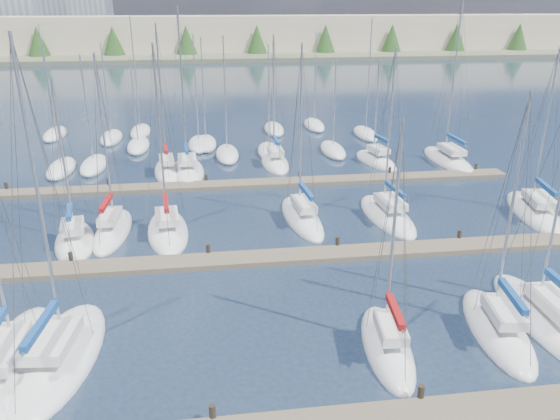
{
  "coord_description": "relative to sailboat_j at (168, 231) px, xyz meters",
  "views": [
    {
      "loc": [
        -3.66,
        -13.22,
        14.78
      ],
      "look_at": [
        0.0,
        14.0,
        4.0
      ],
      "focal_mm": 35.0,
      "sensor_mm": 36.0,
      "label": 1
    }
  ],
  "objects": [
    {
      "name": "ground",
      "position": [
        6.64,
        39.13,
        -0.18
      ],
      "size": [
        400.0,
        400.0,
        0.0
      ],
      "primitive_type": "plane",
      "color": "#233247",
      "rests_on": "ground"
    },
    {
      "name": "dock_mid",
      "position": [
        6.64,
        -4.86,
        -0.03
      ],
      "size": [
        44.0,
        1.93,
        1.1
      ],
      "color": "#6B5E4C",
      "rests_on": "ground"
    },
    {
      "name": "dock_far",
      "position": [
        6.64,
        9.14,
        -0.03
      ],
      "size": [
        44.0,
        1.93,
        1.1
      ],
      "color": "#6B5E4C",
      "rests_on": "ground"
    },
    {
      "name": "sailboat_j",
      "position": [
        0.0,
        0.0,
        0.0
      ],
      "size": [
        3.39,
        7.87,
        12.96
      ],
      "rotation": [
        0.0,
        0.0,
        0.1
      ],
      "color": "white",
      "rests_on": "ground"
    },
    {
      "name": "sailboat_d",
      "position": [
        10.48,
        -14.42,
        0.01
      ],
      "size": [
        2.72,
        6.76,
        11.15
      ],
      "rotation": [
        0.0,
        0.0,
        -0.1
      ],
      "color": "white",
      "rests_on": "ground"
    },
    {
      "name": "sailboat_c",
      "position": [
        -3.94,
        -13.27,
        -0.01
      ],
      "size": [
        4.18,
        9.01,
        14.38
      ],
      "rotation": [
        0.0,
        0.0,
        -0.11
      ],
      "color": "white",
      "rests_on": "ground"
    },
    {
      "name": "sailboat_o",
      "position": [
        1.01,
        13.41,
        0.01
      ],
      "size": [
        3.3,
        8.09,
        14.83
      ],
      "rotation": [
        0.0,
        0.0,
        0.05
      ],
      "color": "white",
      "rests_on": "ground"
    },
    {
      "name": "sailboat_r",
      "position": [
        25.64,
        13.6,
        0.0
      ],
      "size": [
        2.91,
        9.56,
        15.35
      ],
      "rotation": [
        0.0,
        0.0,
        0.01
      ],
      "color": "white",
      "rests_on": "ground"
    },
    {
      "name": "sailboat_b",
      "position": [
        -5.87,
        -13.62,
        -0.01
      ],
      "size": [
        2.97,
        9.51,
        12.97
      ],
      "rotation": [
        0.0,
        0.0,
        -0.0
      ],
      "color": "white",
      "rests_on": "ground"
    },
    {
      "name": "sailboat_n",
      "position": [
        -0.82,
        13.56,
        0.02
      ],
      "size": [
        2.96,
        7.6,
        13.52
      ],
      "rotation": [
        0.0,
        0.0,
        0.1
      ],
      "color": "white",
      "rests_on": "ground"
    },
    {
      "name": "sailboat_l",
      "position": [
        15.4,
        0.7,
        -0.01
      ],
      "size": [
        3.21,
        8.42,
        12.57
      ],
      "rotation": [
        0.0,
        0.0,
        0.06
      ],
      "color": "white",
      "rests_on": "ground"
    },
    {
      "name": "sailboat_k",
      "position": [
        9.29,
        1.12,
        0.01
      ],
      "size": [
        2.92,
        8.49,
        12.76
      ],
      "rotation": [
        0.0,
        0.0,
        0.08
      ],
      "color": "white",
      "rests_on": "ground"
    },
    {
      "name": "sailboat_e",
      "position": [
        16.04,
        -13.82,
        0.0
      ],
      "size": [
        3.42,
        7.64,
        11.96
      ],
      "rotation": [
        0.0,
        0.0,
        -0.15
      ],
      "color": "white",
      "rests_on": "ground"
    },
    {
      "name": "sailboat_h",
      "position": [
        -5.8,
        -0.93,
        -0.0
      ],
      "size": [
        3.52,
        6.79,
        11.22
      ],
      "rotation": [
        0.0,
        0.0,
        0.17
      ],
      "color": "white",
      "rests_on": "ground"
    },
    {
      "name": "sailboat_p",
      "position": [
        9.11,
        15.07,
        0.01
      ],
      "size": [
        2.5,
        7.24,
        12.43
      ],
      "rotation": [
        0.0,
        0.0,
        0.01
      ],
      "color": "white",
      "rests_on": "ground"
    },
    {
      "name": "sailboat_f",
      "position": [
        18.78,
        -13.35,
        -0.0
      ],
      "size": [
        2.86,
        9.34,
        13.18
      ],
      "rotation": [
        0.0,
        0.0,
        -0.03
      ],
      "color": "white",
      "rests_on": "ground"
    },
    {
      "name": "sailboat_q",
      "position": [
        18.74,
        14.35,
        -0.01
      ],
      "size": [
        3.6,
        7.15,
        10.25
      ],
      "rotation": [
        0.0,
        0.0,
        0.18
      ],
      "color": "white",
      "rests_on": "ground"
    },
    {
      "name": "sailboat_m",
      "position": [
        26.21,
        -0.13,
        -0.01
      ],
      "size": [
        4.47,
        9.3,
        12.41
      ],
      "rotation": [
        0.0,
        0.0,
        -0.2
      ],
      "color": "white",
      "rests_on": "ground"
    },
    {
      "name": "sailboat_i",
      "position": [
        -3.64,
        0.5,
        0.01
      ],
      "size": [
        2.51,
        7.53,
        12.38
      ],
      "rotation": [
        0.0,
        0.0,
        -0.06
      ],
      "color": "white",
      "rests_on": "ground"
    },
    {
      "name": "distant_boats",
      "position": [
        2.3,
        22.89,
        0.11
      ],
      "size": [
        36.93,
        20.75,
        13.3
      ],
      "color": "#9EA0A5",
      "rests_on": "ground"
    },
    {
      "name": "shoreline",
      "position": [
        -6.65,
        128.9,
        7.26
      ],
      "size": [
        400.0,
        60.0,
        38.0
      ],
      "color": "#666B51",
      "rests_on": "ground"
    }
  ]
}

